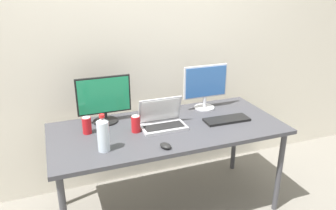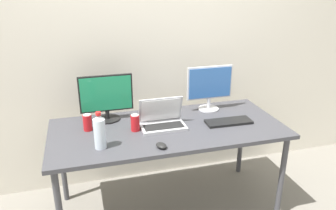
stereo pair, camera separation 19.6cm
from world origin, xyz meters
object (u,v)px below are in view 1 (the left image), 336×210
at_px(soda_can_by_laptop, 136,124).
at_px(mouse_by_keyboard, 166,146).
at_px(monitor_left, 104,99).
at_px(water_bottle, 103,134).
at_px(laptop_silver, 162,120).
at_px(soda_can_near_keyboard, 87,125).
at_px(work_desk, 168,134).
at_px(keyboard_main, 227,120).
at_px(monitor_center, 205,85).

bearing_deg(soda_can_by_laptop, mouse_by_keyboard, -69.13).
bearing_deg(monitor_left, water_bottle, -101.55).
height_order(mouse_by_keyboard, water_bottle, water_bottle).
relative_size(laptop_silver, soda_can_near_keyboard, 2.68).
height_order(work_desk, laptop_silver, laptop_silver).
bearing_deg(soda_can_near_keyboard, mouse_by_keyboard, -41.98).
distance_m(keyboard_main, soda_can_near_keyboard, 1.08).
relative_size(water_bottle, soda_can_near_keyboard, 2.04).
distance_m(monitor_left, monitor_center, 0.86).
bearing_deg(work_desk, laptop_silver, 149.35).
relative_size(monitor_left, keyboard_main, 1.15).
relative_size(keyboard_main, mouse_by_keyboard, 4.00).
relative_size(monitor_center, water_bottle, 1.54).
distance_m(monitor_left, keyboard_main, 0.98).
bearing_deg(mouse_by_keyboard, monitor_center, 24.95).
distance_m(laptop_silver, mouse_by_keyboard, 0.34).
relative_size(keyboard_main, soda_can_by_laptop, 2.88).
bearing_deg(mouse_by_keyboard, laptop_silver, 54.84).
xyz_separation_m(laptop_silver, mouse_by_keyboard, (-0.09, -0.33, -0.04)).
bearing_deg(monitor_center, soda_can_by_laptop, -160.40).
height_order(work_desk, soda_can_near_keyboard, soda_can_near_keyboard).
relative_size(laptop_silver, keyboard_main, 0.93).
bearing_deg(keyboard_main, work_desk, 174.98).
height_order(soda_can_near_keyboard, soda_can_by_laptop, same).
distance_m(water_bottle, soda_can_near_keyboard, 0.31).
xyz_separation_m(work_desk, mouse_by_keyboard, (-0.13, -0.30, 0.07)).
relative_size(monitor_left, laptop_silver, 1.23).
bearing_deg(water_bottle, mouse_by_keyboard, -15.87).
height_order(monitor_center, water_bottle, monitor_center).
height_order(laptop_silver, keyboard_main, laptop_silver).
distance_m(work_desk, water_bottle, 0.58).
bearing_deg(monitor_center, mouse_by_keyboard, -135.57).
xyz_separation_m(work_desk, keyboard_main, (0.48, -0.06, 0.07)).
xyz_separation_m(laptop_silver, soda_can_near_keyboard, (-0.55, 0.08, 0.01)).
xyz_separation_m(monitor_left, monitor_center, (0.86, -0.01, 0.02)).
bearing_deg(water_bottle, soda_can_near_keyboard, 102.81).
xyz_separation_m(monitor_left, soda_can_near_keyboard, (-0.16, -0.16, -0.13)).
height_order(work_desk, monitor_center, monitor_center).
distance_m(mouse_by_keyboard, water_bottle, 0.42).
bearing_deg(mouse_by_keyboard, work_desk, 47.07).
xyz_separation_m(mouse_by_keyboard, soda_can_by_laptop, (-0.12, 0.31, 0.05)).
relative_size(mouse_by_keyboard, soda_can_by_laptop, 0.72).
bearing_deg(laptop_silver, soda_can_by_laptop, -175.61).
bearing_deg(water_bottle, laptop_silver, 24.24).
bearing_deg(monitor_left, mouse_by_keyboard, -62.47).
relative_size(mouse_by_keyboard, soda_can_near_keyboard, 0.72).
relative_size(monitor_center, laptop_silver, 1.17).
distance_m(mouse_by_keyboard, soda_can_near_keyboard, 0.62).
bearing_deg(soda_can_by_laptop, water_bottle, -143.48).
height_order(monitor_left, monitor_center, monitor_center).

